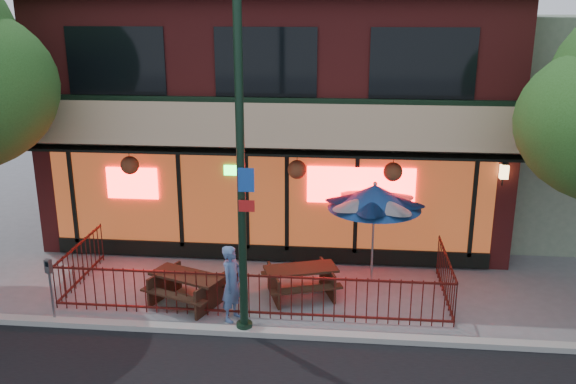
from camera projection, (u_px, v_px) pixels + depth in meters
name	position (u px, v px, depth m)	size (l,w,h in m)	color
ground	(248.00, 322.00, 12.57)	(80.00, 80.00, 0.00)	gray
curb	(244.00, 331.00, 12.07)	(80.00, 0.25, 0.12)	#999993
restaurant_building	(284.00, 81.00, 18.15)	(12.96, 9.49, 8.05)	maroon
patio_fence	(251.00, 283.00, 12.86)	(8.44, 2.62, 1.00)	#45120E
street_light	(241.00, 180.00, 11.27)	(0.43, 0.32, 7.00)	black
picnic_table_left	(187.00, 284.00, 13.24)	(1.94, 1.73, 0.68)	#351E13
picnic_table_right	(301.00, 277.00, 13.58)	(1.90, 1.67, 0.68)	#382013
patio_umbrella	(375.00, 197.00, 13.88)	(2.14, 2.14, 2.44)	gray
pedestrian	(232.00, 283.00, 12.46)	(0.59, 0.39, 1.62)	#4F6B9E
parking_meter_near	(50.00, 280.00, 12.29)	(0.15, 0.13, 1.39)	gray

